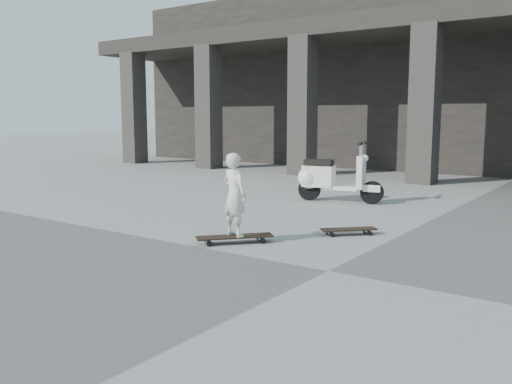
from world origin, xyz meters
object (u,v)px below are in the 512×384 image
Objects in this scene: child at (235,195)px; skateboard_spare at (349,230)px; scooter at (326,178)px.

skateboard_spare is at bearing -115.50° from child.
scooter is (-0.75, 4.00, -0.19)m from child.
child reaches higher than scooter.
skateboard_spare is 3.21m from scooter.
scooter is at bearing 78.75° from skateboard_spare.
skateboard_spare is at bearing -68.00° from scooter.
child reaches higher than skateboard_spare.
child is (-1.04, -1.37, 0.60)m from skateboard_spare.
scooter is (-1.79, 2.63, 0.41)m from skateboard_spare.
scooter is at bearing -67.63° from child.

